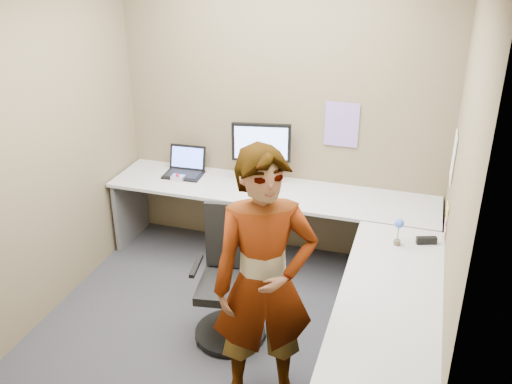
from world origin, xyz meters
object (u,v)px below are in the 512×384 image
(office_chair, at_px, (231,287))
(person, at_px, (264,283))
(desk, at_px, (303,243))
(monitor, at_px, (261,146))

(office_chair, xyz_separation_m, person, (0.42, -0.54, 0.47))
(office_chair, bearing_deg, person, -61.35)
(person, bearing_deg, desk, 65.82)
(desk, height_order, office_chair, office_chair)
(monitor, distance_m, office_chair, 1.41)
(desk, xyz_separation_m, monitor, (-0.57, 0.72, 0.50))
(office_chair, height_order, person, person)
(desk, height_order, person, person)
(person, bearing_deg, office_chair, 104.09)
(office_chair, relative_size, person, 0.58)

